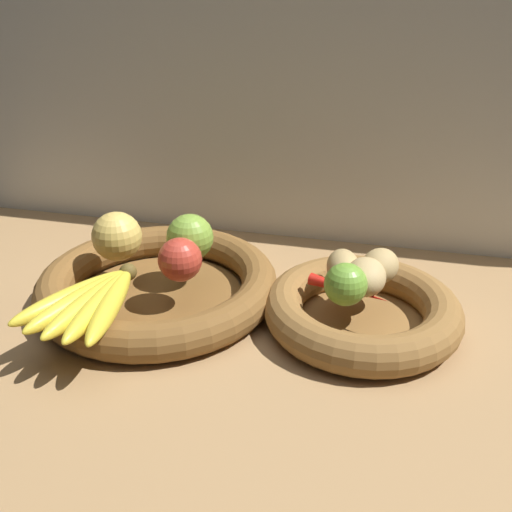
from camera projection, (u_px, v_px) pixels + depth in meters
ground_plane at (272, 319)px, 88.13cm from camera, size 140.00×90.00×3.00cm
back_wall at (309, 96)px, 101.36cm from camera, size 140.00×3.00×55.00cm
fruit_bowl_left at (158, 285)px, 89.48cm from camera, size 38.25×38.25×5.72cm
fruit_bowl_right at (362, 310)px, 82.54cm from camera, size 29.02×29.02×5.72cm
apple_red_right at (180, 260)px, 83.33cm from camera, size 6.64×6.64×6.64cm
apple_green_back at (190, 237)px, 89.43cm from camera, size 7.55×7.55×7.55cm
apple_golden_left at (117, 236)px, 89.27cm from camera, size 7.96×7.96×7.96cm
banana_bunch_front at (91, 301)px, 76.23cm from camera, size 14.80×20.35×2.94cm
potato_oblong at (343, 267)px, 83.17cm from camera, size 6.33×8.84×4.77cm
potato_back at (380, 266)px, 83.29cm from camera, size 6.91×7.96×5.04cm
potato_large at (365, 277)px, 80.04cm from camera, size 6.07×7.73×5.19cm
lime_near at (346, 284)px, 77.19cm from camera, size 6.04×6.04×6.04cm
chili_pepper at (348, 290)px, 80.09cm from camera, size 12.10×5.64×1.84cm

